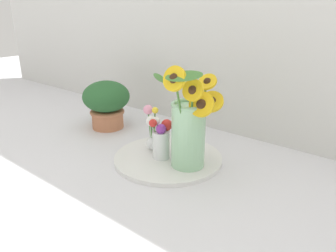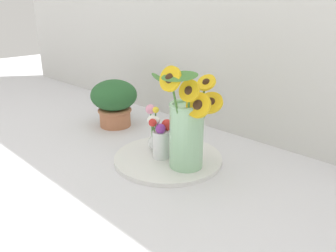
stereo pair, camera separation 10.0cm
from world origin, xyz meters
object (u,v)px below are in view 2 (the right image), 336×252
object	(u,v)px
serving_tray	(168,158)
potted_plant	(114,100)
vase_small_center	(161,139)
mason_jar_sunflowers	(187,129)
vase_bulb_right	(154,131)

from	to	relation	value
serving_tray	potted_plant	xyz separation A→B (m)	(-0.45, 0.09, 0.12)
vase_small_center	mason_jar_sunflowers	bearing A→B (deg)	4.87
mason_jar_sunflowers	vase_bulb_right	xyz separation A→B (m)	(-0.19, 0.02, -0.07)
serving_tray	potted_plant	bearing A→B (deg)	168.28
mason_jar_sunflowers	vase_small_center	world-z (taller)	mason_jar_sunflowers
serving_tray	vase_small_center	distance (m)	0.09
mason_jar_sunflowers	vase_bulb_right	size ratio (longest dim) A/B	1.96
vase_small_center	potted_plant	bearing A→B (deg)	165.06
mason_jar_sunflowers	vase_bulb_right	bearing A→B (deg)	173.61
vase_small_center	serving_tray	bearing A→B (deg)	59.30
mason_jar_sunflowers	vase_small_center	size ratio (longest dim) A/B	2.35
serving_tray	mason_jar_sunflowers	distance (m)	0.18
serving_tray	vase_bulb_right	size ratio (longest dim) A/B	2.17
serving_tray	mason_jar_sunflowers	world-z (taller)	mason_jar_sunflowers
potted_plant	mason_jar_sunflowers	bearing A→B (deg)	-10.84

